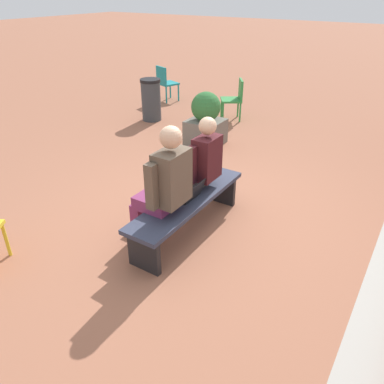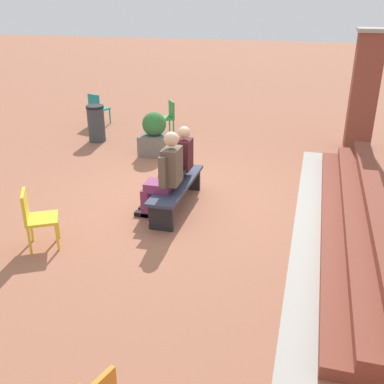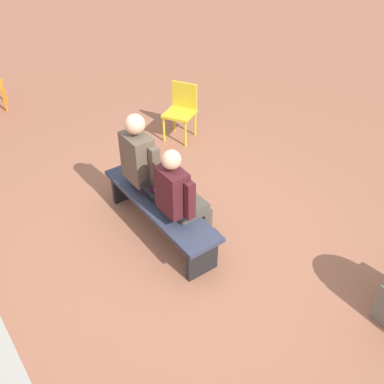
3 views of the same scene
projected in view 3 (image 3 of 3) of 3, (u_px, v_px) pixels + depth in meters
ground_plane at (180, 246)px, 5.08m from camera, size 60.00×60.00×0.00m
bench at (160, 208)px, 5.07m from camera, size 1.80×0.44×0.45m
person_student at (181, 197)px, 4.68m from camera, size 0.51×0.65×1.30m
person_adult at (147, 164)px, 5.09m from camera, size 0.57×0.72×1.40m
laptop at (158, 198)px, 4.98m from camera, size 0.32×0.29×0.21m
plastic_chair_by_pillar at (182, 108)px, 6.78m from camera, size 0.57×0.57×0.84m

